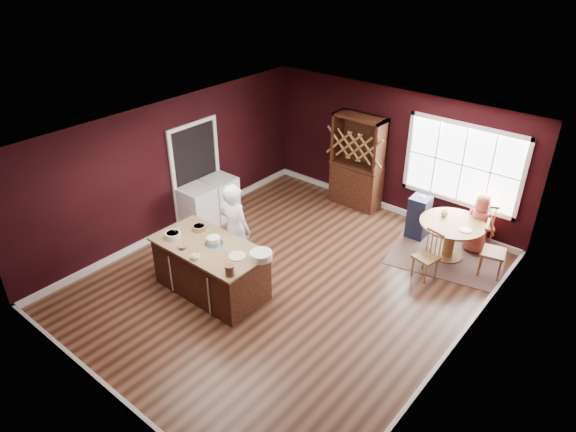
% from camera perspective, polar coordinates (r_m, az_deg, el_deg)
% --- Properties ---
extents(room_shell, '(7.00, 7.00, 7.00)m').
position_cam_1_polar(room_shell, '(8.45, 0.02, 0.06)').
color(room_shell, brown).
rests_on(room_shell, ground).
extents(window, '(2.36, 0.10, 1.66)m').
position_cam_1_polar(window, '(10.48, 18.84, 5.43)').
color(window, white).
rests_on(window, room_shell).
extents(doorway, '(0.08, 1.26, 2.13)m').
position_cam_1_polar(doorway, '(10.86, -10.15, 4.69)').
color(doorway, white).
rests_on(doorway, room_shell).
extents(kitchen_island, '(1.96, 1.03, 0.92)m').
position_cam_1_polar(kitchen_island, '(8.83, -8.53, -5.87)').
color(kitchen_island, black).
rests_on(kitchen_island, ground).
extents(dining_table, '(1.19, 1.19, 0.75)m').
position_cam_1_polar(dining_table, '(10.01, 17.66, -1.76)').
color(dining_table, brown).
rests_on(dining_table, ground).
extents(baker, '(0.68, 0.48, 1.74)m').
position_cam_1_polar(baker, '(9.04, -5.95, -1.46)').
color(baker, white).
rests_on(baker, ground).
extents(layer_cake, '(0.31, 0.31, 0.13)m').
position_cam_1_polar(layer_cake, '(8.55, -8.26, -2.72)').
color(layer_cake, silver).
rests_on(layer_cake, kitchen_island).
extents(bowl_blue, '(0.26, 0.26, 0.10)m').
position_cam_1_polar(bowl_blue, '(8.85, -12.67, -2.10)').
color(bowl_blue, white).
rests_on(bowl_blue, kitchen_island).
extents(bowl_yellow, '(0.23, 0.23, 0.09)m').
position_cam_1_polar(bowl_yellow, '(8.99, -9.84, -1.30)').
color(bowl_yellow, '#AA8A47').
rests_on(bowl_yellow, kitchen_island).
extents(bowl_pink, '(0.14, 0.14, 0.05)m').
position_cam_1_polar(bowl_pink, '(8.54, -11.67, -3.40)').
color(bowl_pink, white).
rests_on(bowl_pink, kitchen_island).
extents(bowl_olive, '(0.16, 0.16, 0.06)m').
position_cam_1_polar(bowl_olive, '(8.25, -10.28, -4.51)').
color(bowl_olive, beige).
rests_on(bowl_olive, kitchen_island).
extents(drinking_glass, '(0.08, 0.08, 0.17)m').
position_cam_1_polar(drinking_glass, '(8.23, -6.66, -3.86)').
color(drinking_glass, silver).
rests_on(drinking_glass, kitchen_island).
extents(dinner_plate, '(0.28, 0.28, 0.02)m').
position_cam_1_polar(dinner_plate, '(8.22, -5.68, -4.45)').
color(dinner_plate, beige).
rests_on(dinner_plate, kitchen_island).
extents(white_tub, '(0.36, 0.36, 0.12)m').
position_cam_1_polar(white_tub, '(8.11, -3.02, -4.40)').
color(white_tub, white).
rests_on(white_tub, kitchen_island).
extents(stoneware_crock, '(0.14, 0.14, 0.17)m').
position_cam_1_polar(stoneware_crock, '(7.78, -6.51, -6.00)').
color(stoneware_crock, brown).
rests_on(stoneware_crock, kitchen_island).
extents(rug, '(2.34, 1.98, 0.01)m').
position_cam_1_polar(rug, '(10.29, 17.21, -4.28)').
color(rug, brown).
rests_on(rug, ground).
extents(chair_east, '(0.50, 0.52, 1.03)m').
position_cam_1_polar(chair_east, '(9.78, 21.88, -3.52)').
color(chair_east, brown).
rests_on(chair_east, ground).
extents(chair_south, '(0.46, 0.44, 0.91)m').
position_cam_1_polar(chair_south, '(9.37, 15.12, -4.24)').
color(chair_south, brown).
rests_on(chair_south, ground).
extents(chair_north, '(0.54, 0.53, 0.97)m').
position_cam_1_polar(chair_north, '(10.64, 20.85, -0.72)').
color(chair_north, brown).
rests_on(chair_north, ground).
extents(seated_woman, '(0.60, 0.40, 1.21)m').
position_cam_1_polar(seated_woman, '(10.35, 20.46, -0.77)').
color(seated_woman, '#BA564A').
rests_on(seated_woman, ground).
extents(high_chair, '(0.39, 0.39, 0.92)m').
position_cam_1_polar(high_chair, '(10.55, 14.30, -0.04)').
color(high_chair, black).
rests_on(high_chair, ground).
extents(toddler, '(0.18, 0.14, 0.26)m').
position_cam_1_polar(toddler, '(10.41, 14.93, 1.65)').
color(toddler, '#8CA5BF').
rests_on(toddler, high_chair).
extents(table_plate, '(0.22, 0.22, 0.02)m').
position_cam_1_polar(table_plate, '(9.73, 19.12, -1.48)').
color(table_plate, beige).
rests_on(table_plate, dining_table).
extents(table_cup, '(0.15, 0.15, 0.10)m').
position_cam_1_polar(table_cup, '(10.06, 16.99, 0.26)').
color(table_cup, silver).
rests_on(table_cup, dining_table).
extents(hutch, '(1.13, 0.47, 2.07)m').
position_cam_1_polar(hutch, '(11.31, 7.72, 6.00)').
color(hutch, '#3B2513').
rests_on(hutch, ground).
extents(washer, '(0.62, 0.60, 0.90)m').
position_cam_1_polar(washer, '(10.70, -9.99, 0.87)').
color(washer, white).
rests_on(washer, ground).
extents(dryer, '(0.62, 0.60, 0.89)m').
position_cam_1_polar(dryer, '(11.07, -7.53, 2.09)').
color(dryer, silver).
rests_on(dryer, ground).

